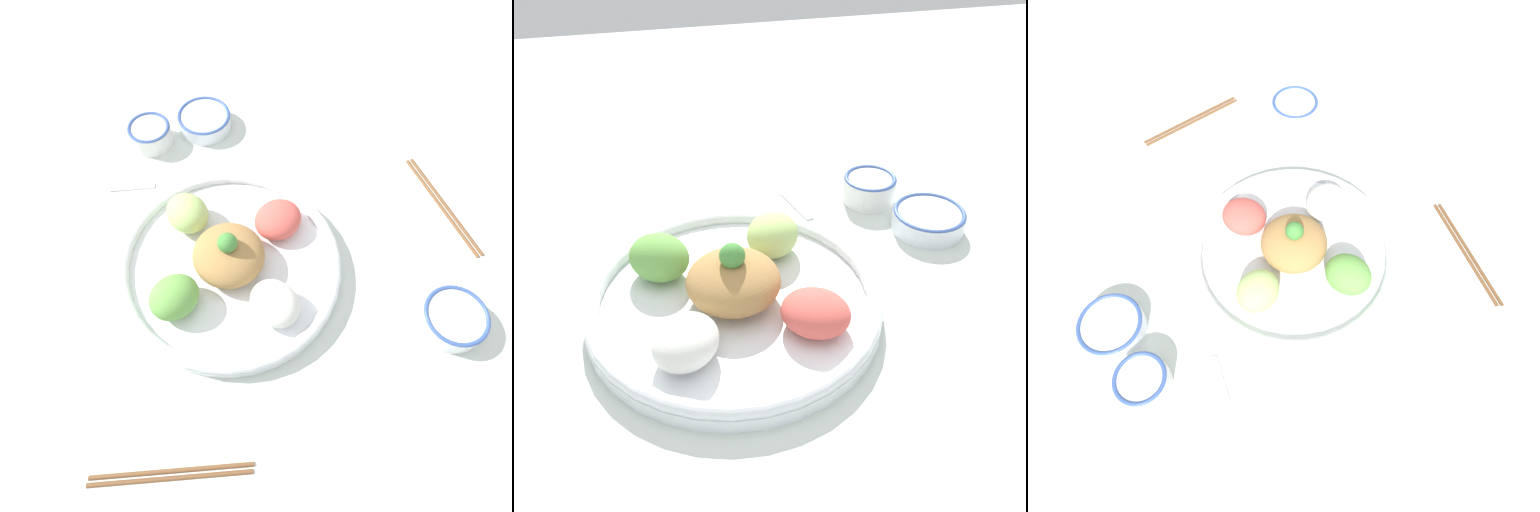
# 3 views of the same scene
# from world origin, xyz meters

# --- Properties ---
(ground_plane) EXTENTS (2.40, 2.40, 0.00)m
(ground_plane) POSITION_xyz_m (0.00, 0.00, 0.00)
(ground_plane) COLOR silver
(salad_platter) EXTENTS (0.39, 0.39, 0.11)m
(salad_platter) POSITION_xyz_m (0.01, 0.02, 0.03)
(salad_platter) COLOR white
(salad_platter) RESTS_ON ground_plane
(sauce_bowl_red) EXTENTS (0.11, 0.11, 0.04)m
(sauce_bowl_red) POSITION_xyz_m (0.05, 0.40, 0.02)
(sauce_bowl_red) COLOR white
(sauce_bowl_red) RESTS_ON ground_plane
(rice_bowl_blue) EXTENTS (0.11, 0.11, 0.03)m
(rice_bowl_blue) POSITION_xyz_m (-0.32, -0.10, 0.02)
(rice_bowl_blue) COLOR white
(rice_bowl_blue) RESTS_ON ground_plane
(sauce_bowl_dark) EXTENTS (0.09, 0.09, 0.05)m
(sauce_bowl_dark) POSITION_xyz_m (-0.26, -0.20, 0.03)
(sauce_bowl_dark) COLOR white
(sauce_bowl_dark) RESTS_ON ground_plane
(chopsticks_pair_near) EXTENTS (0.07, 0.23, 0.01)m
(chopsticks_pair_near) POSITION_xyz_m (0.35, -0.00, 0.00)
(chopsticks_pair_near) COLOR brown
(chopsticks_pair_near) RESTS_ON ground_plane
(chopsticks_pair_far) EXTENTS (0.22, 0.14, 0.01)m
(chopsticks_pair_far) POSITION_xyz_m (-0.19, 0.40, 0.00)
(chopsticks_pair_far) COLOR brown
(chopsticks_pair_far) RESTS_ON ground_plane
(serving_spoon_main) EXTENTS (0.06, 0.13, 0.01)m
(serving_spoon_main) POSITION_xyz_m (-0.13, -0.24, 0.00)
(serving_spoon_main) COLOR silver
(serving_spoon_main) RESTS_ON ground_plane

